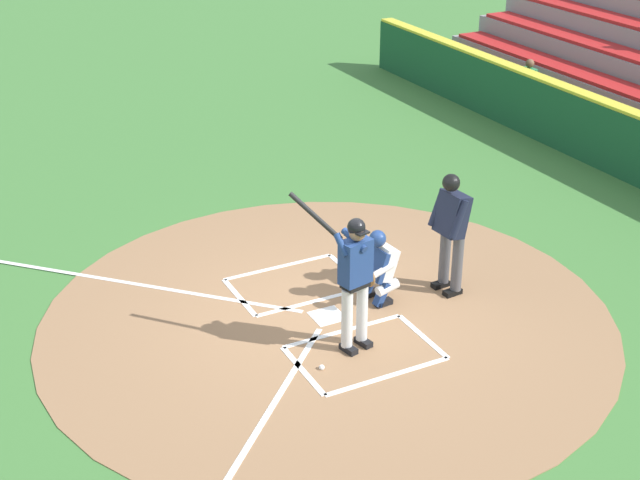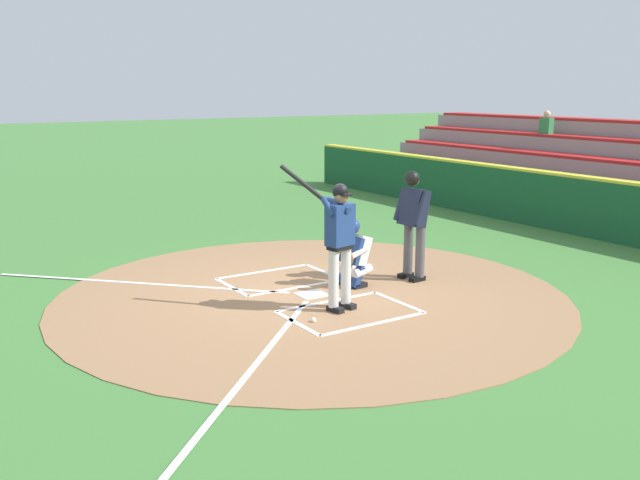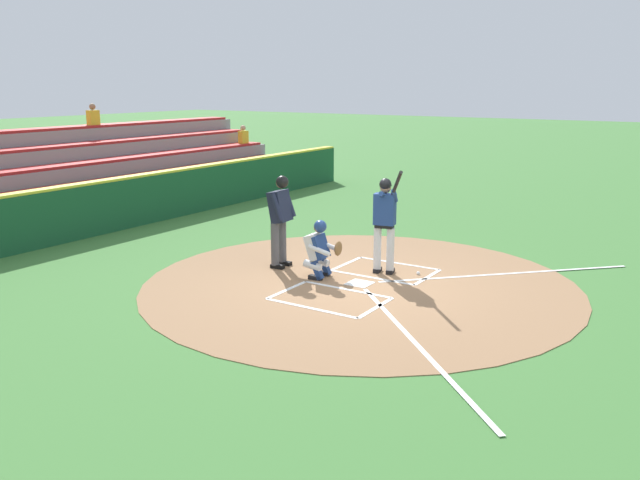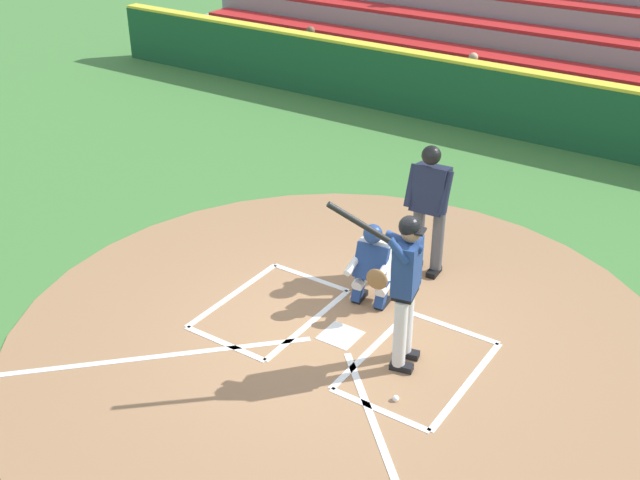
{
  "view_description": "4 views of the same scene",
  "coord_description": "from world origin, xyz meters",
  "px_view_note": "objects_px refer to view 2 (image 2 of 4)",
  "views": [
    {
      "loc": [
        -9.58,
        5.02,
        6.5
      ],
      "look_at": [
        -0.02,
        0.13,
        1.24
      ],
      "focal_mm": 50.41,
      "sensor_mm": 36.0,
      "label": 1
    },
    {
      "loc": [
        -8.94,
        5.53,
        3.2
      ],
      "look_at": [
        -0.5,
        0.17,
        1.0
      ],
      "focal_mm": 39.06,
      "sensor_mm": 36.0,
      "label": 2
    },
    {
      "loc": [
        10.24,
        5.71,
        3.62
      ],
      "look_at": [
        0.28,
        -0.69,
        0.81
      ],
      "focal_mm": 37.07,
      "sensor_mm": 36.0,
      "label": 3
    },
    {
      "loc": [
        -4.09,
        6.55,
        5.52
      ],
      "look_at": [
        0.52,
        -0.34,
        1.0
      ],
      "focal_mm": 44.12,
      "sensor_mm": 36.0,
      "label": 4
    }
  ],
  "objects_px": {
    "catcher": "(354,252)",
    "baseball": "(314,320)",
    "batter": "(339,237)",
    "plate_umpire": "(413,218)"
  },
  "relations": [
    {
      "from": "catcher",
      "to": "baseball",
      "type": "bearing_deg",
      "value": 128.09
    },
    {
      "from": "batter",
      "to": "plate_umpire",
      "type": "relative_size",
      "value": 1.14
    },
    {
      "from": "plate_umpire",
      "to": "baseball",
      "type": "xyz_separation_m",
      "value": [
        -0.98,
        2.58,
        -1.04
      ]
    },
    {
      "from": "batter",
      "to": "catcher",
      "type": "bearing_deg",
      "value": -44.91
    },
    {
      "from": "batter",
      "to": "catcher",
      "type": "height_order",
      "value": "batter"
    },
    {
      "from": "plate_umpire",
      "to": "catcher",
      "type": "bearing_deg",
      "value": 79.08
    },
    {
      "from": "batter",
      "to": "baseball",
      "type": "relative_size",
      "value": 28.76
    },
    {
      "from": "batter",
      "to": "plate_umpire",
      "type": "xyz_separation_m",
      "value": [
        0.7,
        -1.97,
        -0.02
      ]
    },
    {
      "from": "catcher",
      "to": "plate_umpire",
      "type": "height_order",
      "value": "plate_umpire"
    },
    {
      "from": "batter",
      "to": "baseball",
      "type": "distance_m",
      "value": 1.25
    }
  ]
}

